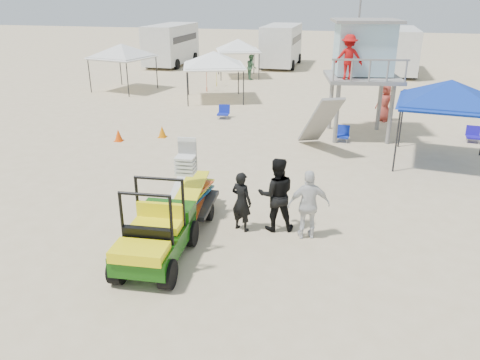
% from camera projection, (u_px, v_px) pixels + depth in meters
% --- Properties ---
extents(ground, '(140.00, 140.00, 0.00)m').
position_uv_depth(ground, '(183.00, 287.00, 9.79)').
color(ground, beige).
rests_on(ground, ground).
extents(utility_cart, '(1.41, 2.56, 1.88)m').
position_uv_depth(utility_cart, '(153.00, 229.00, 10.36)').
color(utility_cart, '#12490B').
rests_on(utility_cart, ground).
extents(surf_trailer, '(1.34, 2.30, 1.99)m').
position_uv_depth(surf_trailer, '(189.00, 191.00, 12.48)').
color(surf_trailer, black).
rests_on(surf_trailer, ground).
extents(man_left, '(0.68, 0.57, 1.59)m').
position_uv_depth(man_left, '(241.00, 202.00, 11.88)').
color(man_left, black).
rests_on(man_left, ground).
extents(man_mid, '(1.11, 0.97, 1.95)m').
position_uv_depth(man_mid, '(276.00, 194.00, 11.85)').
color(man_mid, black).
rests_on(man_mid, ground).
extents(man_right, '(1.13, 0.72, 1.78)m').
position_uv_depth(man_right, '(309.00, 205.00, 11.47)').
color(man_right, silver).
rests_on(man_right, ground).
extents(lifeguard_tower, '(3.34, 3.34, 4.63)m').
position_uv_depth(lifeguard_tower, '(362.00, 53.00, 18.92)').
color(lifeguard_tower, gray).
rests_on(lifeguard_tower, ground).
extents(canopy_blue, '(3.47, 3.47, 3.40)m').
position_uv_depth(canopy_blue, '(451.00, 84.00, 15.83)').
color(canopy_blue, black).
rests_on(canopy_blue, ground).
extents(canopy_white_a, '(4.03, 4.03, 3.11)m').
position_uv_depth(canopy_white_a, '(214.00, 54.00, 25.80)').
color(canopy_white_a, black).
rests_on(canopy_white_a, ground).
extents(canopy_white_b, '(3.62, 3.62, 3.23)m').
position_uv_depth(canopy_white_b, '(121.00, 46.00, 28.29)').
color(canopy_white_b, black).
rests_on(canopy_white_b, ground).
extents(canopy_white_c, '(3.60, 3.60, 3.07)m').
position_uv_depth(canopy_white_c, '(238.00, 41.00, 32.91)').
color(canopy_white_c, black).
rests_on(canopy_white_c, ground).
extents(umbrella_a, '(2.50, 2.52, 1.75)m').
position_uv_depth(umbrella_a, '(206.00, 78.00, 28.53)').
color(umbrella_a, red).
rests_on(umbrella_a, ground).
extents(umbrella_b, '(2.31, 2.32, 1.57)m').
position_uv_depth(umbrella_b, '(217.00, 74.00, 30.19)').
color(umbrella_b, gold).
rests_on(umbrella_b, ground).
extents(cone_near, '(0.34, 0.34, 0.50)m').
position_uv_depth(cone_near, '(118.00, 135.00, 19.27)').
color(cone_near, '#F44C07').
rests_on(cone_near, ground).
extents(cone_far, '(0.34, 0.34, 0.50)m').
position_uv_depth(cone_far, '(162.00, 132.00, 19.78)').
color(cone_far, orange).
rests_on(cone_far, ground).
extents(beach_chair_a, '(0.60, 0.64, 0.64)m').
position_uv_depth(beach_chair_a, '(224.00, 112.00, 22.78)').
color(beach_chair_a, '#0F20A5').
rests_on(beach_chair_a, ground).
extents(beach_chair_b, '(0.60, 0.64, 0.64)m').
position_uv_depth(beach_chair_b, '(473.00, 134.00, 19.20)').
color(beach_chair_b, '#1B0FAA').
rests_on(beach_chair_b, ground).
extents(beach_chair_c, '(0.58, 0.62, 0.64)m').
position_uv_depth(beach_chair_c, '(342.00, 133.00, 19.30)').
color(beach_chair_c, '#0F27A8').
rests_on(beach_chair_c, ground).
extents(rv_far_left, '(2.64, 6.80, 3.25)m').
position_uv_depth(rv_far_left, '(171.00, 43.00, 38.78)').
color(rv_far_left, silver).
rests_on(rv_far_left, ground).
extents(rv_mid_left, '(2.65, 6.50, 3.25)m').
position_uv_depth(rv_mid_left, '(281.00, 44.00, 38.14)').
color(rv_mid_left, silver).
rests_on(rv_mid_left, ground).
extents(rv_mid_right, '(2.64, 7.00, 3.25)m').
position_uv_depth(rv_mid_right, '(398.00, 49.00, 34.80)').
color(rv_mid_right, silver).
rests_on(rv_mid_right, ground).
extents(light_pole_left, '(0.14, 0.14, 8.00)m').
position_uv_depth(light_pole_left, '(359.00, 19.00, 31.94)').
color(light_pole_left, slate).
rests_on(light_pole_left, ground).
extents(distant_beachgoers, '(9.56, 10.63, 1.74)m').
position_uv_depth(distant_beachgoers, '(301.00, 80.00, 27.70)').
color(distant_beachgoers, '#A1382E').
rests_on(distant_beachgoers, ground).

